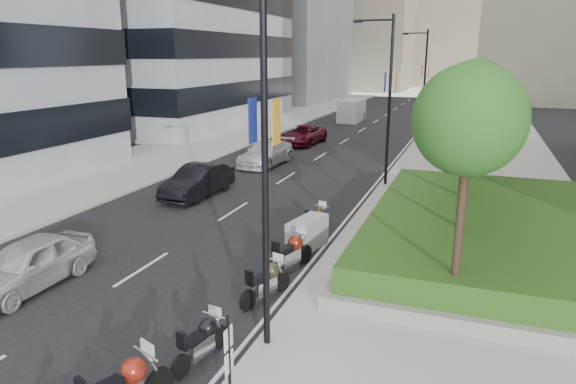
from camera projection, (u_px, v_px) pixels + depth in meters
The scene contains 27 objects.
ground at pixel (98, 336), 13.21m from camera, with size 160.00×160.00×0.00m, color black.
sidewalk_right at pixel (478, 153), 37.41m from camera, with size 10.00×100.00×0.15m, color #9E9B93.
sidewalk_left at pixel (220, 137), 44.38m from camera, with size 8.00×100.00×0.15m, color #9E9B93.
lane_edge at pixel (404, 149), 39.18m from camera, with size 0.12×100.00×0.01m, color silver.
lane_centre at pixel (338, 145), 40.91m from camera, with size 0.12×100.00×0.01m, color silver.
building_grey_far at pixel (267, 2), 80.75m from camera, with size 22.00×26.00×30.00m, color gray.
building_cream_left at pixel (349, 4), 105.43m from camera, with size 26.00×24.00×34.00m, color #B7AD93.
planter at pixel (503, 242), 18.87m from camera, with size 10.00×14.00×0.40m, color gray.
hedge at pixel (505, 226), 18.71m from camera, with size 9.40×13.40×0.80m, color #204A15.
tree_0 at pixel (469, 121), 12.61m from camera, with size 2.80×2.80×6.30m.
tree_1 at pixel (472, 106), 16.23m from camera, with size 2.80×2.80×6.30m.
tree_2 at pixel (474, 97), 19.86m from camera, with size 2.80×2.80×6.30m.
tree_3 at pixel (475, 90), 23.49m from camera, with size 2.80×2.80×6.30m.
lamp_post_0 at pixel (258, 145), 11.43m from camera, with size 2.34×0.45×9.00m.
lamp_post_1 at pixel (387, 93), 26.84m from camera, with size 2.34×0.45×9.00m.
lamp_post_2 at pixel (423, 78), 43.16m from camera, with size 2.34×0.45×9.00m.
parking_sign at pixel (229, 367), 9.43m from camera, with size 0.06×0.32×2.50m.
motorcycle_2 at pixel (202, 341), 11.99m from camera, with size 0.68×2.02×1.01m.
motorcycle_3 at pixel (267, 281), 15.03m from camera, with size 0.91×2.11×1.09m.
motorcycle_4 at pixel (291, 253), 17.02m from camera, with size 0.96×2.31×1.18m.
motorcycle_5 at pixel (307, 234), 18.97m from camera, with size 1.14×2.05×1.17m.
motorcycle_6 at pixel (316, 219), 20.90m from camera, with size 0.70×1.95×0.98m.
car_a at pixel (28, 264), 15.80m from camera, with size 1.82×4.51×1.54m, color #B7B6B9.
car_b at pixel (198, 181), 26.01m from camera, with size 1.68×4.83×1.59m, color black.
car_c at pixel (266, 153), 33.44m from camera, with size 2.16×5.31×1.54m, color silver.
car_d at pixel (303, 135), 41.10m from camera, with size 2.48×5.38×1.49m, color #5A0A1C.
delivery_van at pixel (351, 112), 55.03m from camera, with size 2.14×5.42×2.26m.
Camera 1 is at (8.66, -9.39, 7.02)m, focal length 32.00 mm.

